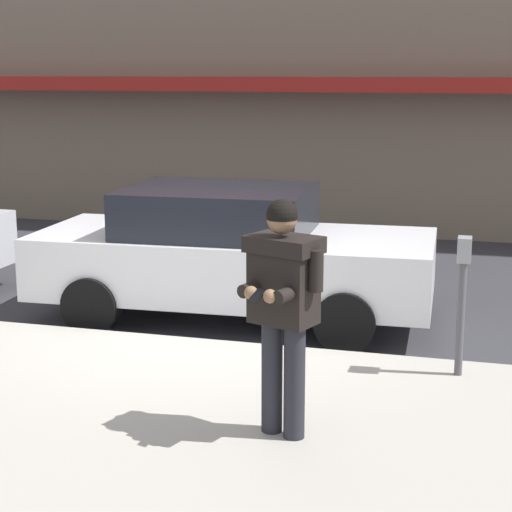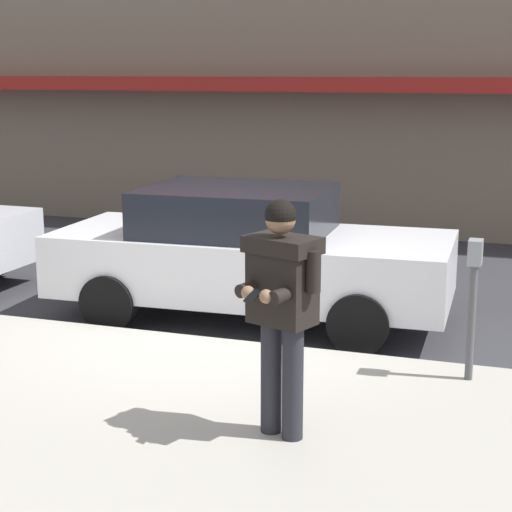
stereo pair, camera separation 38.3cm
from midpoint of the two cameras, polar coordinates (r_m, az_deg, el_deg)
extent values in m
plane|color=#333338|center=(9.12, -5.30, -5.90)|extent=(80.00, 80.00, 0.00)
cube|color=#A8A399|center=(6.29, -5.83, -13.91)|extent=(32.00, 5.30, 0.14)
cube|color=silver|center=(8.88, 0.91, -6.34)|extent=(28.00, 0.12, 0.01)
cube|color=maroon|center=(14.41, 7.07, 11.27)|extent=(26.60, 0.70, 0.24)
cube|color=silver|center=(9.80, -2.61, -0.51)|extent=(4.57, 2.00, 0.70)
cube|color=black|center=(9.73, -3.67, 3.05)|extent=(2.13, 1.72, 0.52)
cylinder|color=black|center=(10.44, 6.08, -1.74)|extent=(0.65, 0.25, 0.64)
cylinder|color=black|center=(8.80, 4.71, -4.39)|extent=(0.65, 0.25, 0.64)
cylinder|color=black|center=(11.10, -8.36, -0.95)|extent=(0.65, 0.25, 0.64)
cylinder|color=black|center=(9.58, -12.06, -3.23)|extent=(0.65, 0.25, 0.64)
cylinder|color=#23232B|center=(6.40, 0.85, -8.40)|extent=(0.16, 0.16, 0.88)
cylinder|color=#23232B|center=(6.51, -0.63, -8.04)|extent=(0.16, 0.16, 0.88)
cube|color=black|center=(6.23, 0.11, -1.66)|extent=(0.53, 0.44, 0.64)
cube|color=black|center=(6.17, 0.11, 0.77)|extent=(0.60, 0.49, 0.12)
cylinder|color=black|center=(6.06, 2.21, -1.00)|extent=(0.11, 0.11, 0.30)
cylinder|color=black|center=(6.03, 0.40, -2.53)|extent=(0.19, 0.32, 0.10)
sphere|color=#8C6647|center=(5.96, -0.90, -2.71)|extent=(0.10, 0.10, 0.10)
cylinder|color=black|center=(6.36, -1.89, -0.36)|extent=(0.11, 0.11, 0.30)
cylinder|color=black|center=(6.20, -1.87, -2.12)|extent=(0.19, 0.32, 0.10)
sphere|color=#8C6647|center=(6.05, -2.14, -2.48)|extent=(0.10, 0.10, 0.10)
cube|color=black|center=(5.97, -1.75, -2.68)|extent=(0.12, 0.16, 0.07)
sphere|color=#8C6647|center=(6.11, -0.05, 2.47)|extent=(0.22, 0.22, 0.22)
sphere|color=black|center=(6.11, -0.05, 2.75)|extent=(0.23, 0.23, 0.23)
cylinder|color=#4C4C51|center=(7.82, 12.13, -4.14)|extent=(0.07, 0.07, 1.05)
cube|color=gray|center=(7.67, 12.35, 0.41)|extent=(0.12, 0.18, 0.22)
camera|label=1|loc=(0.19, -91.73, -0.38)|focal=60.00mm
camera|label=2|loc=(0.19, 88.27, 0.38)|focal=60.00mm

